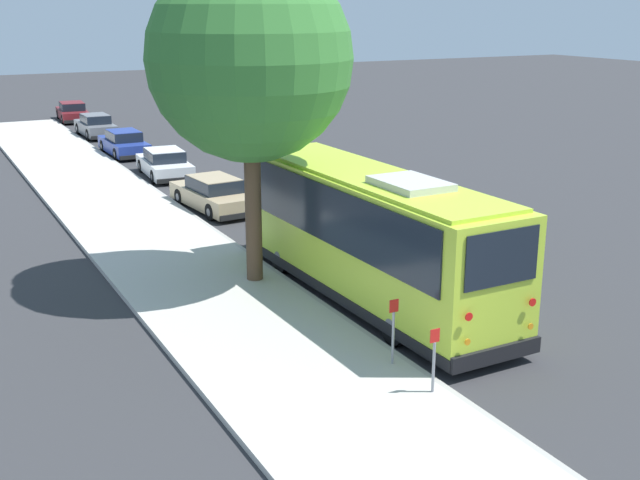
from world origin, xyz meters
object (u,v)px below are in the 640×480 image
at_px(parked_sedan_gray, 96,126).
at_px(shuttle_bus, 368,229).
at_px(sign_post_far, 393,331).
at_px(parked_sedan_blue, 124,144).
at_px(parked_sedan_maroon, 72,112).
at_px(parked_sedan_tan, 214,194).
at_px(street_tree, 247,44).
at_px(parked_sedan_white, 165,164).
at_px(sign_post_near, 434,360).

bearing_deg(parked_sedan_gray, shuttle_bus, 179.71).
xyz_separation_m(parked_sedan_gray, sign_post_far, (-34.89, 1.50, 0.29)).
xyz_separation_m(parked_sedan_blue, parked_sedan_maroon, (14.24, -0.18, -0.02)).
xyz_separation_m(parked_sedan_tan, parked_sedan_blue, (13.07, 0.08, 0.00)).
relative_size(street_tree, sign_post_far, 6.56).
bearing_deg(shuttle_bus, parked_sedan_blue, -0.30).
height_order(parked_sedan_tan, parked_sedan_blue, parked_sedan_blue).
relative_size(parked_sedan_maroon, sign_post_far, 3.21).
xyz_separation_m(shuttle_bus, parked_sedan_tan, (11.01, 0.25, -1.32)).
height_order(parked_sedan_gray, sign_post_far, sign_post_far).
bearing_deg(shuttle_bus, parked_sedan_gray, -0.59).
bearing_deg(parked_sedan_white, sign_post_far, 179.51).
height_order(parked_sedan_maroon, sign_post_near, sign_post_near).
bearing_deg(parked_sedan_gray, sign_post_far, 176.75).
xyz_separation_m(parked_sedan_maroon, sign_post_near, (-43.82, 1.62, 0.27)).
xyz_separation_m(shuttle_bus, sign_post_far, (-4.02, 1.77, -1.02)).
relative_size(parked_sedan_white, sign_post_near, 3.33).
bearing_deg(sign_post_near, shuttle_bus, -17.82).
xyz_separation_m(shuttle_bus, parked_sedan_maroon, (38.32, 0.15, -1.34)).
bearing_deg(parked_sedan_blue, parked_sedan_white, -178.09).
relative_size(parked_sedan_gray, sign_post_far, 2.97).
bearing_deg(parked_sedan_blue, street_tree, 174.59).
relative_size(parked_sedan_blue, street_tree, 0.47).
height_order(parked_sedan_gray, sign_post_near, sign_post_near).
height_order(shuttle_bus, parked_sedan_gray, shuttle_bus).
bearing_deg(street_tree, parked_sedan_blue, -4.98).
bearing_deg(parked_sedan_gray, parked_sedan_blue, 178.71).
distance_m(parked_sedan_white, parked_sedan_gray, 13.04).
bearing_deg(shuttle_bus, parked_sedan_tan, 0.23).
xyz_separation_m(shuttle_bus, street_tree, (2.63, 2.20, 4.67)).
bearing_deg(shuttle_bus, sign_post_far, 155.14).
bearing_deg(parked_sedan_tan, sign_post_near, 169.83).
bearing_deg(street_tree, parked_sedan_white, -7.96).
bearing_deg(sign_post_far, sign_post_near, 180.00).
height_order(parked_sedan_tan, parked_sedan_white, parked_sedan_tan).
bearing_deg(parked_sedan_tan, sign_post_far, 169.32).
bearing_deg(shuttle_bus, sign_post_near, 161.08).
height_order(parked_sedan_blue, sign_post_near, sign_post_near).
distance_m(parked_sedan_white, sign_post_far, 21.92).
distance_m(parked_sedan_tan, parked_sedan_blue, 13.07).
bearing_deg(street_tree, parked_sedan_gray, -3.91).
bearing_deg(parked_sedan_maroon, sign_post_near, -177.89).
xyz_separation_m(parked_sedan_blue, parked_sedan_gray, (6.80, -0.06, 0.02)).
distance_m(parked_sedan_blue, sign_post_far, 28.13).
distance_m(parked_sedan_maroon, street_tree, 36.26).
distance_m(parked_sedan_tan, street_tree, 10.49).
height_order(parked_sedan_white, parked_sedan_blue, parked_sedan_blue).
relative_size(shuttle_bus, parked_sedan_tan, 2.21).
xyz_separation_m(sign_post_near, sign_post_far, (1.48, -0.00, 0.06)).
bearing_deg(parked_sedan_blue, parked_sedan_tan, 179.91).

